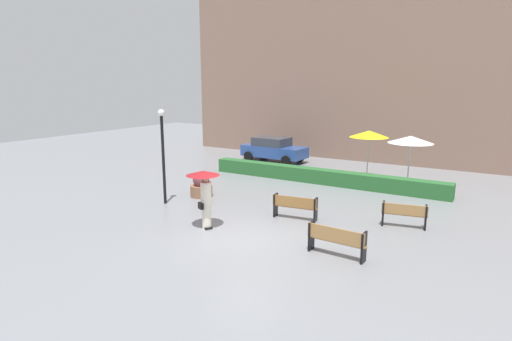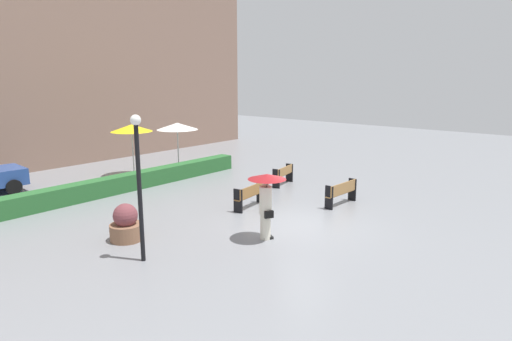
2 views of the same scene
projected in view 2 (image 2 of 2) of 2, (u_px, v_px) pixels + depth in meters
ground_plane at (298, 225)px, 14.92m from camera, size 60.00×60.00×0.00m
bench_mid_center at (251, 194)px, 16.81m from camera, size 1.72×0.57×0.89m
bench_far_right at (284, 174)px, 20.31m from camera, size 1.57×0.63×0.87m
bench_near_right at (342, 191)px, 17.15m from camera, size 1.78×0.43×0.91m
pedestrian_with_umbrella at (266, 194)px, 13.34m from camera, size 1.16×1.16×2.08m
planter_pot at (126, 225)px, 13.49m from camera, size 0.99×0.99×1.15m
lamp_post at (139, 174)px, 11.57m from camera, size 0.28×0.28×3.97m
patio_umbrella_yellow at (132, 128)px, 21.68m from camera, size 2.02×2.02×2.59m
patio_umbrella_white at (177, 126)px, 22.88m from camera, size 2.12×2.12×2.54m
hedge_strip at (130, 182)px, 19.48m from camera, size 12.38×0.70×0.73m
building_facade at (54, 59)px, 23.72m from camera, size 28.00×1.20×11.57m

